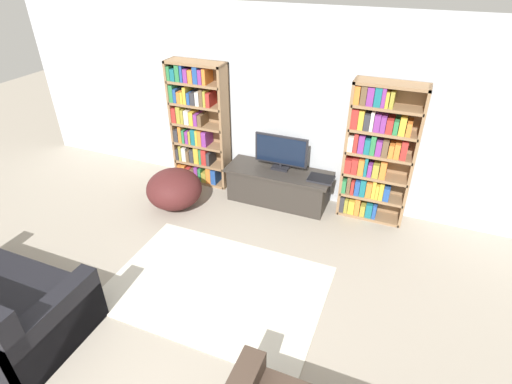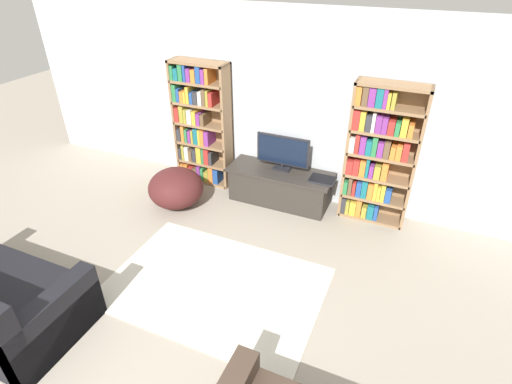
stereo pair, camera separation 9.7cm
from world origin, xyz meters
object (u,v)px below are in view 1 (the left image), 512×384
at_px(bookshelf_left, 198,126).
at_px(laptop, 321,179).
at_px(bookshelf_right, 375,153).
at_px(television, 281,152).
at_px(tv_stand, 278,186).
at_px(beanbag_ottoman, 174,189).

relative_size(bookshelf_left, laptop, 5.36).
bearing_deg(bookshelf_left, laptop, -4.72).
xyz_separation_m(bookshelf_right, television, (-1.24, -0.08, -0.17)).
bearing_deg(tv_stand, bookshelf_right, 6.62).
xyz_separation_m(bookshelf_left, tv_stand, (1.33, -0.14, -0.66)).
height_order(laptop, beanbag_ottoman, beanbag_ottoman).
height_order(tv_stand, laptop, laptop).
bearing_deg(tv_stand, laptop, -1.53).
bearing_deg(bookshelf_left, bookshelf_right, -0.01).
relative_size(bookshelf_right, television, 2.47).
distance_m(bookshelf_left, bookshelf_right, 2.57).
height_order(bookshelf_left, tv_stand, bookshelf_left).
xyz_separation_m(bookshelf_left, beanbag_ottoman, (0.02, -0.81, -0.64)).
bearing_deg(laptop, beanbag_ottoman, -161.45).
xyz_separation_m(bookshelf_left, television, (1.33, -0.08, -0.14)).
relative_size(bookshelf_left, tv_stand, 1.25).
xyz_separation_m(tv_stand, television, (-0.00, 0.07, 0.51)).
xyz_separation_m(laptop, beanbag_ottoman, (-1.92, -0.65, -0.24)).
bearing_deg(beanbag_ottoman, television, 28.92).
relative_size(bookshelf_left, beanbag_ottoman, 2.40).
distance_m(laptop, beanbag_ottoman, 2.04).
distance_m(bookshelf_left, laptop, 1.99).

